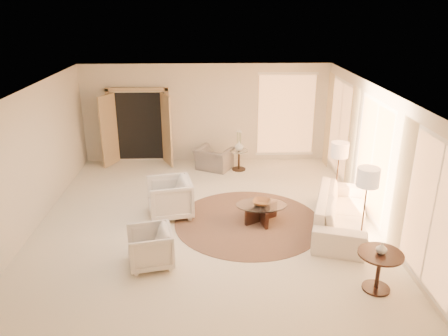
{
  "coord_description": "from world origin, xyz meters",
  "views": [
    {
      "loc": [
        0.12,
        -8.19,
        4.37
      ],
      "look_at": [
        0.4,
        0.4,
        1.1
      ],
      "focal_mm": 35.0,
      "sensor_mm": 36.0,
      "label": 1
    }
  ],
  "objects_px": {
    "armchair_left": "(170,196)",
    "side_table": "(239,158)",
    "floor_lamp_far": "(368,181)",
    "accent_chair": "(214,155)",
    "bowl": "(261,202)",
    "end_table": "(379,265)",
    "sofa": "(341,212)",
    "coffee_table": "(261,211)",
    "end_vase": "(382,249)",
    "floor_lamp_near": "(339,153)",
    "armchair_right": "(150,246)",
    "side_vase": "(239,146)"
  },
  "relations": [
    {
      "from": "armchair_left",
      "to": "side_table",
      "type": "bearing_deg",
      "value": 136.52
    },
    {
      "from": "floor_lamp_far",
      "to": "accent_chair",
      "type": "bearing_deg",
      "value": 121.64
    },
    {
      "from": "accent_chair",
      "to": "bowl",
      "type": "xyz_separation_m",
      "value": [
        0.97,
        -3.15,
        0.04
      ]
    },
    {
      "from": "end_table",
      "to": "side_table",
      "type": "distance_m",
      "value": 5.8
    },
    {
      "from": "sofa",
      "to": "end_table",
      "type": "xyz_separation_m",
      "value": [
        0.01,
        -2.06,
        0.09
      ]
    },
    {
      "from": "coffee_table",
      "to": "end_vase",
      "type": "xyz_separation_m",
      "value": [
        1.61,
        -2.41,
        0.51
      ]
    },
    {
      "from": "end_table",
      "to": "floor_lamp_near",
      "type": "xyz_separation_m",
      "value": [
        0.11,
        2.96,
        0.87
      ]
    },
    {
      "from": "floor_lamp_near",
      "to": "armchair_left",
      "type": "bearing_deg",
      "value": -176.63
    },
    {
      "from": "armchair_left",
      "to": "accent_chair",
      "type": "height_order",
      "value": "armchair_left"
    },
    {
      "from": "sofa",
      "to": "floor_lamp_far",
      "type": "relative_size",
      "value": 1.52
    },
    {
      "from": "armchair_right",
      "to": "side_table",
      "type": "distance_m",
      "value": 5.01
    },
    {
      "from": "accent_chair",
      "to": "side_vase",
      "type": "bearing_deg",
      "value": -159.08
    },
    {
      "from": "end_table",
      "to": "side_table",
      "type": "bearing_deg",
      "value": 108.98
    },
    {
      "from": "side_vase",
      "to": "floor_lamp_far",
      "type": "bearing_deg",
      "value": -65.02
    },
    {
      "from": "coffee_table",
      "to": "armchair_left",
      "type": "bearing_deg",
      "value": 170.29
    },
    {
      "from": "coffee_table",
      "to": "end_table",
      "type": "height_order",
      "value": "end_table"
    },
    {
      "from": "sofa",
      "to": "bowl",
      "type": "relative_size",
      "value": 6.7
    },
    {
      "from": "side_vase",
      "to": "sofa",
      "type": "bearing_deg",
      "value": -61.3
    },
    {
      "from": "armchair_left",
      "to": "end_table",
      "type": "distance_m",
      "value": 4.49
    },
    {
      "from": "coffee_table",
      "to": "side_vase",
      "type": "relative_size",
      "value": 5.39
    },
    {
      "from": "bowl",
      "to": "end_vase",
      "type": "distance_m",
      "value": 2.91
    },
    {
      "from": "end_table",
      "to": "floor_lamp_far",
      "type": "height_order",
      "value": "floor_lamp_far"
    },
    {
      "from": "floor_lamp_near",
      "to": "floor_lamp_far",
      "type": "relative_size",
      "value": 0.95
    },
    {
      "from": "armchair_left",
      "to": "floor_lamp_near",
      "type": "height_order",
      "value": "floor_lamp_near"
    },
    {
      "from": "sofa",
      "to": "floor_lamp_near",
      "type": "relative_size",
      "value": 1.61
    },
    {
      "from": "side_table",
      "to": "floor_lamp_near",
      "type": "distance_m",
      "value": 3.37
    },
    {
      "from": "sofa",
      "to": "coffee_table",
      "type": "relative_size",
      "value": 1.77
    },
    {
      "from": "sofa",
      "to": "side_table",
      "type": "height_order",
      "value": "sofa"
    },
    {
      "from": "end_table",
      "to": "end_vase",
      "type": "relative_size",
      "value": 3.94
    },
    {
      "from": "accent_chair",
      "to": "sofa",
      "type": "bearing_deg",
      "value": 153.41
    },
    {
      "from": "accent_chair",
      "to": "floor_lamp_near",
      "type": "xyz_separation_m",
      "value": [
        2.69,
        -2.6,
        0.93
      ]
    },
    {
      "from": "armchair_left",
      "to": "floor_lamp_far",
      "type": "bearing_deg",
      "value": 55.04
    },
    {
      "from": "end_table",
      "to": "bowl",
      "type": "relative_size",
      "value": 1.9
    },
    {
      "from": "side_vase",
      "to": "end_vase",
      "type": "bearing_deg",
      "value": -71.02
    },
    {
      "from": "end_table",
      "to": "bowl",
      "type": "height_order",
      "value": "end_table"
    },
    {
      "from": "armchair_right",
      "to": "end_table",
      "type": "height_order",
      "value": "armchair_right"
    },
    {
      "from": "accent_chair",
      "to": "side_vase",
      "type": "distance_m",
      "value": 0.76
    },
    {
      "from": "accent_chair",
      "to": "coffee_table",
      "type": "distance_m",
      "value": 3.3
    },
    {
      "from": "floor_lamp_far",
      "to": "side_table",
      "type": "bearing_deg",
      "value": 114.98
    },
    {
      "from": "floor_lamp_far",
      "to": "bowl",
      "type": "bearing_deg",
      "value": 144.74
    },
    {
      "from": "floor_lamp_far",
      "to": "side_vase",
      "type": "relative_size",
      "value": 6.27
    },
    {
      "from": "armchair_right",
      "to": "end_table",
      "type": "xyz_separation_m",
      "value": [
        3.75,
        -0.83,
        0.08
      ]
    },
    {
      "from": "end_vase",
      "to": "end_table",
      "type": "bearing_deg",
      "value": 180.0
    },
    {
      "from": "sofa",
      "to": "armchair_right",
      "type": "height_order",
      "value": "armchair_right"
    },
    {
      "from": "floor_lamp_far",
      "to": "armchair_right",
      "type": "bearing_deg",
      "value": -174.69
    },
    {
      "from": "armchair_right",
      "to": "floor_lamp_far",
      "type": "bearing_deg",
      "value": 83.07
    },
    {
      "from": "coffee_table",
      "to": "floor_lamp_near",
      "type": "bearing_deg",
      "value": 17.71
    },
    {
      "from": "sofa",
      "to": "side_vase",
      "type": "height_order",
      "value": "side_vase"
    },
    {
      "from": "floor_lamp_far",
      "to": "bowl",
      "type": "height_order",
      "value": "floor_lamp_far"
    },
    {
      "from": "bowl",
      "to": "side_vase",
      "type": "xyz_separation_m",
      "value": [
        -0.28,
        3.07,
        0.26
      ]
    }
  ]
}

